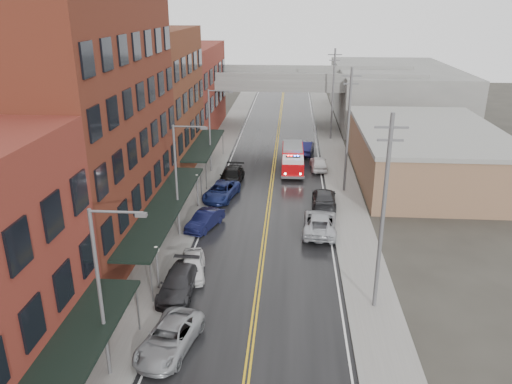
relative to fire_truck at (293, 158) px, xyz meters
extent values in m
cube|color=black|center=(-2.10, -11.13, -1.43)|extent=(11.00, 160.00, 0.02)
cube|color=slate|center=(-9.40, -11.13, -1.37)|extent=(3.00, 160.00, 0.15)
cube|color=slate|center=(5.20, -11.13, -1.37)|extent=(3.00, 160.00, 0.15)
cube|color=gray|center=(-7.75, -11.13, -1.37)|extent=(0.30, 160.00, 0.15)
cube|color=gray|center=(3.55, -11.13, -1.37)|extent=(0.30, 160.00, 0.15)
cube|color=#532116|center=(-15.40, -18.13, 7.56)|extent=(9.00, 20.00, 18.00)
cube|color=brown|center=(-15.40, -0.63, 6.06)|extent=(9.00, 15.00, 15.00)
cube|color=maroon|center=(-15.40, 16.87, 4.56)|extent=(9.00, 20.00, 12.00)
cube|color=#846147|center=(13.90, -1.13, 1.06)|extent=(14.00, 22.00, 5.00)
cube|color=slate|center=(15.90, 28.87, 2.56)|extent=(18.00, 30.00, 8.00)
cube|color=black|center=(-9.60, -37.13, 1.56)|extent=(2.60, 16.00, 0.18)
cylinder|color=slate|center=(-8.45, -29.53, 0.06)|extent=(0.10, 0.10, 3.00)
cube|color=black|center=(-9.60, -18.13, 1.56)|extent=(2.60, 18.00, 0.18)
cylinder|color=slate|center=(-8.45, -26.73, 0.06)|extent=(0.10, 0.10, 3.00)
cylinder|color=slate|center=(-8.45, -9.53, 0.06)|extent=(0.10, 0.10, 3.00)
cube|color=black|center=(-9.60, -0.63, 1.56)|extent=(2.60, 13.00, 0.18)
cylinder|color=slate|center=(-8.45, -6.73, 0.06)|extent=(0.10, 0.10, 3.00)
cylinder|color=slate|center=(-8.45, 5.47, 0.06)|extent=(0.10, 0.10, 3.00)
cylinder|color=#59595B|center=(-8.50, -25.13, -0.04)|extent=(0.14, 0.14, 2.80)
sphere|color=silver|center=(-8.50, -25.13, 1.46)|extent=(0.44, 0.44, 0.44)
cylinder|color=#59595B|center=(-8.50, -11.13, -0.04)|extent=(0.14, 0.14, 2.80)
sphere|color=silver|center=(-8.50, -11.13, 1.46)|extent=(0.44, 0.44, 0.44)
cylinder|color=#59595B|center=(-8.90, -33.13, 3.06)|extent=(0.18, 0.18, 9.00)
cylinder|color=#59595B|center=(-7.70, -33.13, 7.46)|extent=(2.40, 0.12, 0.12)
cube|color=#59595B|center=(-6.60, -33.13, 7.36)|extent=(0.50, 0.22, 0.18)
cylinder|color=#59595B|center=(-8.90, -17.13, 3.06)|extent=(0.18, 0.18, 9.00)
cylinder|color=#59595B|center=(-7.70, -17.13, 7.46)|extent=(2.40, 0.12, 0.12)
cube|color=#59595B|center=(-6.60, -17.13, 7.36)|extent=(0.50, 0.22, 0.18)
cylinder|color=#59595B|center=(-8.90, -1.13, 3.06)|extent=(0.18, 0.18, 9.00)
cylinder|color=#59595B|center=(-7.70, -1.13, 7.46)|extent=(2.40, 0.12, 0.12)
cube|color=#59595B|center=(-6.60, -1.13, 7.36)|extent=(0.50, 0.22, 0.18)
cylinder|color=#59595B|center=(5.10, -26.13, 4.56)|extent=(0.24, 0.24, 12.00)
cube|color=#59595B|center=(5.10, -26.13, 9.76)|extent=(1.80, 0.12, 0.12)
cube|color=#59595B|center=(5.10, -26.13, 9.06)|extent=(1.40, 0.12, 0.12)
cylinder|color=#59595B|center=(5.10, -6.13, 4.56)|extent=(0.24, 0.24, 12.00)
cube|color=#59595B|center=(5.10, -6.13, 9.76)|extent=(1.80, 0.12, 0.12)
cube|color=#59595B|center=(5.10, -6.13, 9.06)|extent=(1.40, 0.12, 0.12)
cylinder|color=#59595B|center=(5.10, 13.87, 4.56)|extent=(0.24, 0.24, 12.00)
cube|color=#59595B|center=(5.10, 13.87, 9.76)|extent=(1.80, 0.12, 0.12)
cube|color=#59595B|center=(5.10, 13.87, 9.06)|extent=(1.40, 0.12, 0.12)
cube|color=slate|center=(-2.10, 20.87, 5.31)|extent=(40.00, 10.00, 1.50)
cube|color=slate|center=(-13.10, 20.87, 1.56)|extent=(1.60, 8.00, 6.00)
cube|color=slate|center=(8.90, 20.87, 1.56)|extent=(1.60, 8.00, 6.00)
cube|color=#B6080C|center=(-0.02, 1.15, -0.02)|extent=(2.36, 5.08, 1.93)
cube|color=#B6080C|center=(0.03, -2.43, -0.30)|extent=(2.33, 2.42, 1.38)
cube|color=silver|center=(0.03, -2.43, 0.62)|extent=(2.21, 2.23, 0.46)
cube|color=black|center=(0.03, -2.24, -0.02)|extent=(2.33, 1.50, 0.73)
cube|color=slate|center=(-0.02, 1.15, 1.08)|extent=(2.13, 4.71, 0.28)
cube|color=black|center=(0.03, -2.43, 0.93)|extent=(1.47, 0.28, 0.13)
sphere|color=#FF0C0C|center=(-0.47, -2.44, 1.00)|extent=(0.18, 0.18, 0.18)
sphere|color=#1933FF|center=(0.54, -2.42, 1.00)|extent=(0.18, 0.18, 0.18)
cylinder|color=black|center=(-0.98, -2.53, -0.98)|extent=(0.92, 0.33, 0.92)
cylinder|color=black|center=(1.04, -2.51, -0.98)|extent=(0.92, 0.33, 0.92)
cylinder|color=black|center=(-1.02, 0.68, -0.98)|extent=(0.92, 0.33, 0.92)
cylinder|color=black|center=(1.00, 0.71, -0.98)|extent=(0.92, 0.33, 0.92)
cylinder|color=black|center=(-1.05, 2.97, -0.98)|extent=(0.92, 0.33, 0.92)
cylinder|color=black|center=(0.97, 3.00, -0.98)|extent=(0.92, 0.33, 0.92)
imported|color=#929599|center=(-6.40, -30.93, -0.73)|extent=(3.29, 5.50, 1.43)
imported|color=#2A2A2D|center=(-7.10, -25.43, -0.71)|extent=(2.18, 5.13, 1.47)
imported|color=silver|center=(-6.69, -23.07, -0.73)|extent=(2.31, 4.38, 1.42)
imported|color=black|center=(-7.10, -15.54, -0.73)|extent=(2.89, 4.61, 1.43)
imported|color=navy|center=(-6.68, -8.83, -0.71)|extent=(3.45, 5.67, 1.47)
imported|color=black|center=(-6.22, -4.64, -0.65)|extent=(2.50, 5.55, 1.58)
imported|color=#AEB1B6|center=(2.27, -15.58, -0.65)|extent=(3.01, 5.89, 1.59)
imported|color=#2A2B2D|center=(2.90, -10.07, -0.67)|extent=(2.35, 5.39, 1.54)
imported|color=white|center=(2.90, 0.67, -0.69)|extent=(1.99, 4.48, 1.50)
imported|color=#0E0F33|center=(1.54, 6.67, -0.61)|extent=(2.41, 5.24, 1.67)
camera|label=1|loc=(-0.19, -52.53, 15.94)|focal=35.00mm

